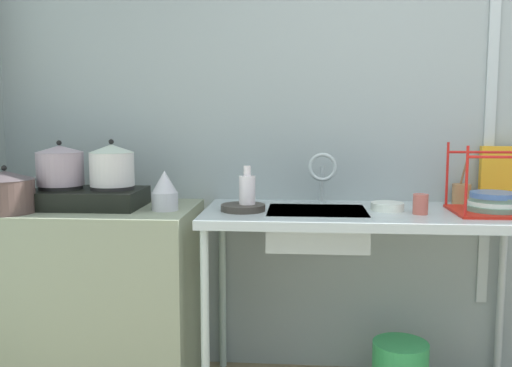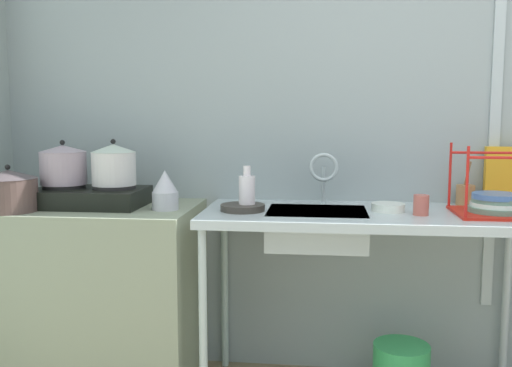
# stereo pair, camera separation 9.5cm
# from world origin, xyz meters

# --- Properties ---
(wall_back) EXTENTS (5.38, 0.10, 2.47)m
(wall_back) POSITION_xyz_m (0.00, 1.74, 1.23)
(wall_back) COLOR #93A1A3
(wall_back) RESTS_ON ground
(wall_metal_strip) EXTENTS (0.05, 0.01, 1.97)m
(wall_metal_strip) POSITION_xyz_m (0.17, 1.68, 1.36)
(wall_metal_strip) COLOR #B1C1C4
(counter_concrete) EXTENTS (1.00, 0.61, 0.88)m
(counter_concrete) POSITION_xyz_m (-1.74, 1.38, 0.44)
(counter_concrete) COLOR gray
(counter_concrete) RESTS_ON ground
(counter_sink) EXTENTS (1.47, 0.61, 0.88)m
(counter_sink) POSITION_xyz_m (-0.44, 1.38, 0.81)
(counter_sink) COLOR #B1C1C4
(counter_sink) RESTS_ON ground
(stove) EXTENTS (0.52, 0.34, 0.10)m
(stove) POSITION_xyz_m (-1.74, 1.38, 0.92)
(stove) COLOR black
(stove) RESTS_ON counter_concrete
(pot_on_left_burner) EXTENTS (0.22, 0.22, 0.21)m
(pot_on_left_burner) POSITION_xyz_m (-1.86, 1.38, 1.07)
(pot_on_left_burner) COLOR #A2909E
(pot_on_left_burner) RESTS_ON stove
(pot_on_right_burner) EXTENTS (0.21, 0.21, 0.22)m
(pot_on_right_burner) POSITION_xyz_m (-1.61, 1.38, 1.08)
(pot_on_right_burner) COLOR silver
(pot_on_right_burner) RESTS_ON stove
(pot_beside_stove) EXTENTS (0.25, 0.25, 0.21)m
(pot_beside_stove) POSITION_xyz_m (-2.03, 1.20, 0.97)
(pot_beside_stove) COLOR #513F3A
(pot_beside_stove) RESTS_ON counter_concrete
(percolator) EXTENTS (0.12, 0.12, 0.18)m
(percolator) POSITION_xyz_m (-1.35, 1.32, 0.97)
(percolator) COLOR #B7B9C2
(percolator) RESTS_ON counter_concrete
(sink_basin) EXTENTS (0.44, 0.35, 0.16)m
(sink_basin) POSITION_xyz_m (-0.67, 1.38, 0.80)
(sink_basin) COLOR #B1C1C4
(sink_basin) RESTS_ON counter_sink
(faucet) EXTENTS (0.14, 0.08, 0.25)m
(faucet) POSITION_xyz_m (-0.64, 1.54, 1.04)
(faucet) COLOR #B1C1C4
(faucet) RESTS_ON counter_sink
(frying_pan) EXTENTS (0.20, 0.20, 0.03)m
(frying_pan) POSITION_xyz_m (-1.00, 1.34, 0.89)
(frying_pan) COLOR #35312B
(frying_pan) RESTS_ON counter_sink
(dish_rack) EXTENTS (0.35, 0.33, 0.30)m
(dish_rack) POSITION_xyz_m (0.10, 1.36, 0.92)
(dish_rack) COLOR red
(dish_rack) RESTS_ON counter_sink
(cup_by_rack) EXTENTS (0.07, 0.07, 0.09)m
(cup_by_rack) POSITION_xyz_m (-0.22, 1.31, 0.92)
(cup_by_rack) COLOR #B95A4E
(cup_by_rack) RESTS_ON counter_sink
(small_bowl_on_drainboard) EXTENTS (0.15, 0.15, 0.04)m
(small_bowl_on_drainboard) POSITION_xyz_m (-0.35, 1.40, 0.90)
(small_bowl_on_drainboard) COLOR white
(small_bowl_on_drainboard) RESTS_ON counter_sink
(bottle_by_sink) EXTENTS (0.07, 0.07, 0.20)m
(bottle_by_sink) POSITION_xyz_m (-0.98, 1.34, 0.96)
(bottle_by_sink) COLOR white
(bottle_by_sink) RESTS_ON counter_sink
(cereal_box) EXTENTS (0.20, 0.08, 0.28)m
(cereal_box) POSITION_xyz_m (0.22, 1.64, 1.02)
(cereal_box) COLOR gold
(cereal_box) RESTS_ON counter_sink
(utensil_jar) EXTENTS (0.09, 0.09, 0.21)m
(utensil_jar) POSITION_xyz_m (0.04, 1.62, 0.93)
(utensil_jar) COLOR #A57548
(utensil_jar) RESTS_ON counter_sink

